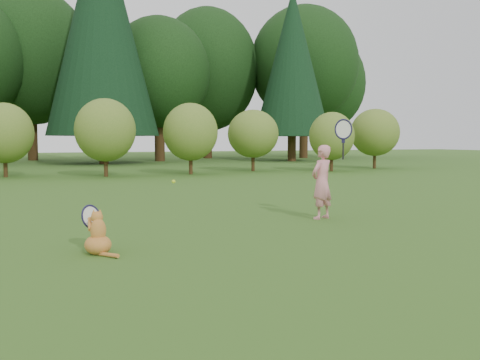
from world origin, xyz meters
name	(u,v)px	position (x,y,z in m)	size (l,w,h in m)	color
ground	(249,237)	(0.00, 0.00, 0.00)	(100.00, 100.00, 0.00)	#285517
shrub_row	(102,137)	(0.00, 13.00, 1.40)	(28.00, 3.00, 2.80)	#507524
woodland_backdrop	(70,20)	(0.00, 23.00, 7.50)	(48.00, 10.00, 15.00)	black
child	(322,180)	(1.75, 1.01, 0.64)	(0.70, 0.45, 1.82)	pink
cat	(97,231)	(-2.03, -0.30, 0.26)	(0.39, 0.72, 0.69)	#B67523
tennis_ball	(174,182)	(-0.56, 1.69, 0.64)	(0.06, 0.06, 0.06)	#B3CD18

